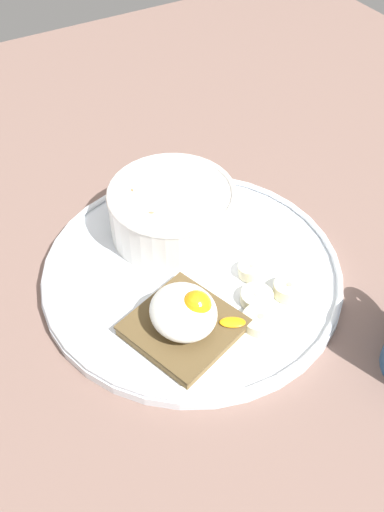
% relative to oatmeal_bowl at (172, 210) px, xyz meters
% --- Properties ---
extents(ground_plane, '(1.20, 1.20, 0.02)m').
position_rel_oatmeal_bowl_xyz_m(ground_plane, '(0.06, -0.01, -0.05)').
color(ground_plane, '#7A5E54').
rests_on(ground_plane, ground).
extents(plate, '(0.30, 0.30, 0.02)m').
position_rel_oatmeal_bowl_xyz_m(plate, '(0.06, -0.01, -0.03)').
color(plate, white).
rests_on(plate, ground_plane).
extents(oatmeal_bowl, '(0.13, 0.13, 0.05)m').
position_rel_oatmeal_bowl_xyz_m(oatmeal_bowl, '(0.00, 0.00, 0.00)').
color(oatmeal_bowl, white).
rests_on(oatmeal_bowl, plate).
extents(toast_slice, '(0.11, 0.11, 0.01)m').
position_rel_oatmeal_bowl_xyz_m(toast_slice, '(0.12, -0.05, -0.02)').
color(toast_slice, brown).
rests_on(toast_slice, plate).
extents(poached_egg, '(0.06, 0.08, 0.04)m').
position_rel_oatmeal_bowl_xyz_m(poached_egg, '(0.12, -0.05, 0.00)').
color(poached_egg, white).
rests_on(poached_egg, toast_slice).
extents(banana_slice_front, '(0.03, 0.03, 0.02)m').
position_rel_oatmeal_bowl_xyz_m(banana_slice_front, '(0.09, 0.04, -0.02)').
color(banana_slice_front, '#EFE7BC').
rests_on(banana_slice_front, plate).
extents(banana_slice_left, '(0.03, 0.03, 0.01)m').
position_rel_oatmeal_bowl_xyz_m(banana_slice_left, '(0.13, 0.05, -0.02)').
color(banana_slice_left, beige).
rests_on(banana_slice_left, plate).
extents(banana_slice_back, '(0.05, 0.05, 0.01)m').
position_rel_oatmeal_bowl_xyz_m(banana_slice_back, '(0.15, 0.01, -0.02)').
color(banana_slice_back, beige).
rests_on(banana_slice_back, plate).
extents(banana_slice_right, '(0.03, 0.03, 0.01)m').
position_rel_oatmeal_bowl_xyz_m(banana_slice_right, '(0.12, 0.02, -0.02)').
color(banana_slice_right, '#EEEAC3').
rests_on(banana_slice_right, plate).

